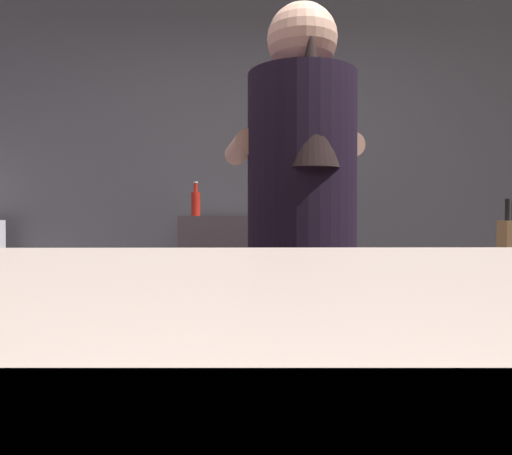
{
  "coord_description": "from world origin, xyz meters",
  "views": [
    {
      "loc": [
        -0.12,
        -1.27,
        1.1
      ],
      "look_at": [
        -0.12,
        -0.75,
        1.08
      ],
      "focal_mm": 33.67,
      "sensor_mm": 36.0,
      "label": 1
    }
  ],
  "objects_px": {
    "bartender": "(302,241)",
    "chefs_knife": "(361,270)",
    "mixing_bowl": "(211,263)",
    "bottle_olive_oil": "(303,203)",
    "bottle_hot_sauce": "(196,203)"
  },
  "relations": [
    {
      "from": "chefs_knife",
      "to": "bottle_olive_oil",
      "type": "xyz_separation_m",
      "value": [
        -0.08,
        1.28,
        0.31
      ]
    },
    {
      "from": "bartender",
      "to": "mixing_bowl",
      "type": "height_order",
      "value": "bartender"
    },
    {
      "from": "bartender",
      "to": "bottle_olive_oil",
      "type": "xyz_separation_m",
      "value": [
        0.19,
        1.69,
        0.17
      ]
    },
    {
      "from": "bottle_hot_sauce",
      "to": "bottle_olive_oil",
      "type": "relative_size",
      "value": 0.96
    },
    {
      "from": "bartender",
      "to": "mixing_bowl",
      "type": "distance_m",
      "value": 0.54
    },
    {
      "from": "bottle_hot_sauce",
      "to": "bottle_olive_oil",
      "type": "distance_m",
      "value": 0.71
    },
    {
      "from": "bartender",
      "to": "chefs_knife",
      "type": "distance_m",
      "value": 0.51
    },
    {
      "from": "bartender",
      "to": "chefs_knife",
      "type": "relative_size",
      "value": 7.33
    },
    {
      "from": "mixing_bowl",
      "to": "chefs_knife",
      "type": "bearing_deg",
      "value": -2.22
    },
    {
      "from": "bottle_olive_oil",
      "to": "bartender",
      "type": "bearing_deg",
      "value": -96.58
    },
    {
      "from": "chefs_knife",
      "to": "mixing_bowl",
      "type": "bearing_deg",
      "value": 155.55
    },
    {
      "from": "chefs_knife",
      "to": "bottle_hot_sauce",
      "type": "bearing_deg",
      "value": 101.16
    },
    {
      "from": "bartender",
      "to": "chefs_knife",
      "type": "height_order",
      "value": "bartender"
    },
    {
      "from": "bartender",
      "to": "mixing_bowl",
      "type": "bearing_deg",
      "value": 27.96
    },
    {
      "from": "mixing_bowl",
      "to": "bottle_olive_oil",
      "type": "relative_size",
      "value": 0.89
    }
  ]
}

